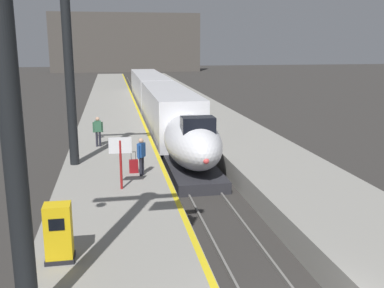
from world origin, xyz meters
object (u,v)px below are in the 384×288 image
departure_info_board (120,153)px  station_column_mid (68,49)px  highspeed_train_main (160,102)px  station_column_near (6,33)px  rolling_suitcase (134,166)px  ticket_machine_yellow (59,235)px  passenger_mid_platform (98,129)px  passenger_near_edge (141,154)px

departure_info_board → station_column_mid: bearing=117.1°
highspeed_train_main → departure_info_board: size_ratio=18.15×
station_column_near → rolling_suitcase: station_column_near is taller
station_column_near → station_column_mid: 12.62m
station_column_mid → rolling_suitcase: 6.17m
ticket_machine_yellow → departure_info_board: departure_info_board is taller
station_column_near → passenger_mid_platform: size_ratio=5.73×
passenger_near_edge → highspeed_train_main: bearing=81.2°
passenger_near_edge → passenger_mid_platform: same height
passenger_mid_platform → rolling_suitcase: 5.92m
station_column_mid → departure_info_board: size_ratio=4.27×
passenger_near_edge → departure_info_board: 2.02m
highspeed_train_main → rolling_suitcase: (-3.16, -17.78, -0.57)m
highspeed_train_main → departure_info_board: (-3.76, -19.99, 0.63)m
highspeed_train_main → station_column_near: 29.44m
station_column_mid → ticket_machine_yellow: station_column_mid is taller
passenger_mid_platform → departure_info_board: 7.93m
station_column_near → highspeed_train_main: bearing=78.4°
station_column_near → station_column_mid: (-0.05, 12.61, -0.44)m
station_column_mid → departure_info_board: (2.14, -4.19, -3.95)m
highspeed_train_main → passenger_near_edge: 18.49m
rolling_suitcase → ticket_machine_yellow: (-2.39, -7.96, 0.44)m
highspeed_train_main → station_column_near: (-5.85, -28.41, 5.02)m
rolling_suitcase → station_column_mid: bearing=144.1°
passenger_near_edge → station_column_mid: bearing=141.2°
passenger_mid_platform → ticket_machine_yellow: bearing=-92.9°
passenger_near_edge → passenger_mid_platform: size_ratio=1.00×
passenger_mid_platform → rolling_suitcase: (1.69, -5.63, -0.69)m
passenger_near_edge → ticket_machine_yellow: (-2.72, -7.47, -0.25)m
passenger_near_edge → ticket_machine_yellow: size_ratio=1.06×
station_column_mid → departure_info_board: station_column_mid is taller
ticket_machine_yellow → departure_info_board: size_ratio=0.75×
station_column_near → rolling_suitcase: bearing=75.8°
station_column_near → passenger_near_edge: size_ratio=5.73×
station_column_near → passenger_near_edge: 11.66m
station_column_mid → station_column_near: bearing=-89.8°
station_column_mid → passenger_near_edge: station_column_mid is taller
highspeed_train_main → ticket_machine_yellow: bearing=-102.2°
passenger_near_edge → departure_info_board: departure_info_board is taller
passenger_near_edge → departure_info_board: bearing=-118.6°
highspeed_train_main → departure_info_board: 20.35m
station_column_near → departure_info_board: station_column_near is taller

